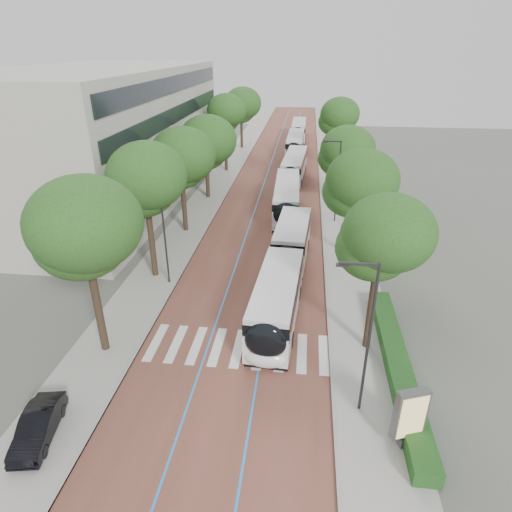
# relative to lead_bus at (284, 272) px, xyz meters

# --- Properties ---
(ground) EXTENTS (160.00, 160.00, 0.00)m
(ground) POSITION_rel_lead_bus_xyz_m (-2.48, -7.69, -1.63)
(ground) COLOR #51544C
(ground) RESTS_ON ground
(road) EXTENTS (11.00, 140.00, 0.02)m
(road) POSITION_rel_lead_bus_xyz_m (-2.48, 32.31, -1.62)
(road) COLOR brown
(road) RESTS_ON ground
(sidewalk_left) EXTENTS (4.00, 140.00, 0.12)m
(sidewalk_left) POSITION_rel_lead_bus_xyz_m (-9.98, 32.31, -1.57)
(sidewalk_left) COLOR #9C9993
(sidewalk_left) RESTS_ON ground
(sidewalk_right) EXTENTS (4.00, 140.00, 0.12)m
(sidewalk_right) POSITION_rel_lead_bus_xyz_m (5.02, 32.31, -1.57)
(sidewalk_right) COLOR #9C9993
(sidewalk_right) RESTS_ON ground
(kerb_left) EXTENTS (0.20, 140.00, 0.14)m
(kerb_left) POSITION_rel_lead_bus_xyz_m (-8.08, 32.31, -1.57)
(kerb_left) COLOR gray
(kerb_left) RESTS_ON ground
(kerb_right) EXTENTS (0.20, 140.00, 0.14)m
(kerb_right) POSITION_rel_lead_bus_xyz_m (3.12, 32.31, -1.57)
(kerb_right) COLOR gray
(kerb_right) RESTS_ON ground
(zebra_crossing) EXTENTS (10.55, 3.60, 0.01)m
(zebra_crossing) POSITION_rel_lead_bus_xyz_m (-2.28, -6.69, -1.60)
(zebra_crossing) COLOR silver
(zebra_crossing) RESTS_ON ground
(lane_line_left) EXTENTS (0.12, 126.00, 0.01)m
(lane_line_left) POSITION_rel_lead_bus_xyz_m (-4.08, 32.31, -1.60)
(lane_line_left) COLOR #297ECD
(lane_line_left) RESTS_ON road
(lane_line_right) EXTENTS (0.12, 126.00, 0.01)m
(lane_line_right) POSITION_rel_lead_bus_xyz_m (-0.88, 32.31, -1.60)
(lane_line_right) COLOR #297ECD
(lane_line_right) RESTS_ON road
(office_building) EXTENTS (18.11, 40.00, 14.00)m
(office_building) POSITION_rel_lead_bus_xyz_m (-21.96, 20.31, 5.37)
(office_building) COLOR #9D9C91
(office_building) RESTS_ON ground
(hedge) EXTENTS (1.20, 14.00, 0.80)m
(hedge) POSITION_rel_lead_bus_xyz_m (6.62, -7.69, -1.11)
(hedge) COLOR #184417
(hedge) RESTS_ON sidewalk_right
(streetlight_near) EXTENTS (1.82, 0.20, 8.00)m
(streetlight_near) POSITION_rel_lead_bus_xyz_m (4.14, -10.69, 3.19)
(streetlight_near) COLOR #2A2A2D
(streetlight_near) RESTS_ON sidewalk_right
(streetlight_far) EXTENTS (1.82, 0.20, 8.00)m
(streetlight_far) POSITION_rel_lead_bus_xyz_m (4.14, 14.31, 3.19)
(streetlight_far) COLOR #2A2A2D
(streetlight_far) RESTS_ON sidewalk_right
(lamp_post_left) EXTENTS (0.14, 0.14, 8.00)m
(lamp_post_left) POSITION_rel_lead_bus_xyz_m (-8.58, 0.31, 2.49)
(lamp_post_left) COLOR #2A2A2D
(lamp_post_left) RESTS_ON sidewalk_left
(trees_left) EXTENTS (6.43, 60.95, 9.92)m
(trees_left) POSITION_rel_lead_bus_xyz_m (-9.98, 18.14, 5.27)
(trees_left) COLOR black
(trees_left) RESTS_ON ground
(trees_right) EXTENTS (5.86, 47.11, 9.15)m
(trees_right) POSITION_rel_lead_bus_xyz_m (5.22, 16.05, 4.59)
(trees_right) COLOR black
(trees_right) RESTS_ON ground
(lead_bus) EXTENTS (3.62, 18.51, 3.20)m
(lead_bus) POSITION_rel_lead_bus_xyz_m (0.00, 0.00, 0.00)
(lead_bus) COLOR black
(lead_bus) RESTS_ON ground
(bus_queued_0) EXTENTS (2.86, 12.46, 3.20)m
(bus_queued_0) POSITION_rel_lead_bus_xyz_m (-0.64, 16.03, -0.00)
(bus_queued_0) COLOR silver
(bus_queued_0) RESTS_ON ground
(bus_queued_1) EXTENTS (3.18, 12.51, 3.20)m
(bus_queued_1) POSITION_rel_lead_bus_xyz_m (-0.34, 29.00, -0.00)
(bus_queued_1) COLOR silver
(bus_queued_1) RESTS_ON ground
(bus_queued_2) EXTENTS (2.69, 12.43, 3.20)m
(bus_queued_2) POSITION_rel_lead_bus_xyz_m (-0.67, 42.93, -0.00)
(bus_queued_2) COLOR silver
(bus_queued_2) RESTS_ON ground
(bus_queued_3) EXTENTS (2.57, 12.40, 3.20)m
(bus_queued_3) POSITION_rel_lead_bus_xyz_m (-0.46, 56.16, -0.00)
(bus_queued_3) COLOR silver
(bus_queued_3) RESTS_ON ground
(ad_panel) EXTENTS (1.51, 0.87, 3.04)m
(ad_panel) POSITION_rel_lead_bus_xyz_m (6.12, -12.52, 0.08)
(ad_panel) COLOR #59595B
(ad_panel) RESTS_ON sidewalk_right
(parked_car) EXTENTS (2.03, 4.03, 1.27)m
(parked_car) POSITION_rel_lead_bus_xyz_m (-10.18, -14.08, -0.87)
(parked_car) COLOR black
(parked_car) RESTS_ON sidewalk_left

